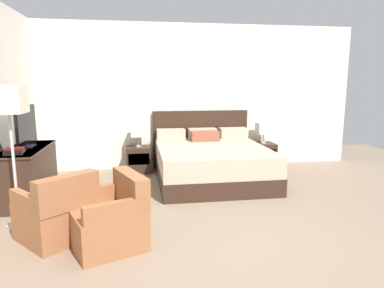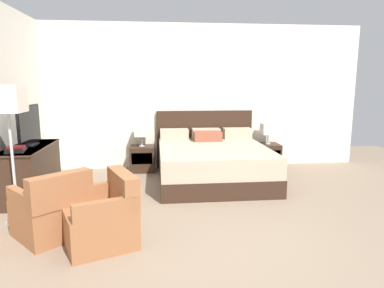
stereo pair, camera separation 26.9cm
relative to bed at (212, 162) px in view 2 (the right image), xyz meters
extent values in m
plane|color=#84705B|center=(-0.28, -2.45, -0.33)|extent=(10.51, 10.51, 0.00)
cube|color=silver|center=(-0.28, 1.08, 1.08)|extent=(6.89, 0.06, 2.83)
cube|color=#332116|center=(0.00, -0.08, -0.19)|extent=(1.84, 2.08, 0.28)
cube|color=tan|center=(0.00, -0.08, 0.11)|extent=(1.83, 2.06, 0.33)
cube|color=#332116|center=(0.00, 0.98, 0.24)|extent=(1.92, 0.05, 1.14)
cube|color=tan|center=(-0.62, 0.79, 0.38)|extent=(0.54, 0.28, 0.20)
cube|color=tan|center=(0.00, 0.79, 0.38)|extent=(0.54, 0.28, 0.20)
cube|color=tan|center=(0.62, 0.79, 0.38)|extent=(0.54, 0.28, 0.20)
cube|color=brown|center=(0.00, 0.52, 0.37)|extent=(0.52, 0.22, 0.18)
cube|color=#332116|center=(-1.25, 0.77, -0.09)|extent=(0.46, 0.44, 0.49)
cube|color=black|center=(-1.25, 0.56, -0.04)|extent=(0.39, 0.01, 0.21)
cube|color=#332116|center=(1.25, 0.77, -0.09)|extent=(0.46, 0.44, 0.49)
cube|color=black|center=(1.25, 0.56, -0.04)|extent=(0.39, 0.01, 0.21)
cylinder|color=#B7B7BC|center=(-1.25, 0.77, 0.16)|extent=(0.11, 0.11, 0.02)
cylinder|color=#B7B7BC|center=(-1.25, 0.77, 0.26)|extent=(0.02, 0.02, 0.18)
cube|color=beige|center=(-1.25, 0.77, 0.46)|extent=(0.27, 0.27, 0.22)
cylinder|color=#B7B7BC|center=(1.25, 0.77, 0.16)|extent=(0.11, 0.11, 0.02)
cylinder|color=#B7B7BC|center=(1.25, 0.77, 0.26)|extent=(0.02, 0.02, 0.18)
cube|color=beige|center=(1.25, 0.77, 0.46)|extent=(0.27, 0.27, 0.22)
cube|color=#332116|center=(-2.84, -0.60, 0.05)|extent=(0.51, 1.32, 0.77)
cube|color=#382419|center=(-2.84, -0.60, 0.43)|extent=(0.52, 1.36, 0.02)
cube|color=black|center=(-2.84, -0.52, 0.45)|extent=(0.18, 0.26, 0.02)
cube|color=black|center=(-2.84, -0.52, 0.74)|extent=(0.04, 0.84, 0.59)
cube|color=black|center=(-2.82, -0.52, 0.74)|extent=(0.01, 0.82, 0.56)
cube|color=#383333|center=(-2.86, -1.06, 0.46)|extent=(0.25, 0.19, 0.03)
cube|color=#383333|center=(-2.84, -1.06, 0.49)|extent=(0.26, 0.16, 0.03)
cube|color=#B7282D|center=(-2.84, -1.06, 0.52)|extent=(0.24, 0.20, 0.03)
cube|color=#935B38|center=(-2.16, -1.98, -0.13)|extent=(0.96, 0.96, 0.40)
cube|color=#935B38|center=(-1.98, -2.18, 0.25)|extent=(0.62, 0.57, 0.36)
cube|color=#935B38|center=(-2.38, -2.17, 0.16)|extent=(0.48, 0.53, 0.18)
cube|color=#935B38|center=(-1.94, -1.78, 0.16)|extent=(0.48, 0.53, 0.18)
cube|color=#935B38|center=(-1.59, -2.28, -0.13)|extent=(0.88, 0.88, 0.40)
cube|color=#935B38|center=(-1.34, -2.18, 0.25)|extent=(0.40, 0.69, 0.36)
cube|color=#935B38|center=(-1.48, -2.55, 0.16)|extent=(0.61, 0.32, 0.18)
cube|color=#935B38|center=(-1.70, -2.00, 0.16)|extent=(0.61, 0.32, 0.18)
cylinder|color=#B7B7BC|center=(-2.68, -1.58, -0.32)|extent=(0.28, 0.28, 0.02)
cylinder|color=#B7B7BC|center=(-2.68, -1.58, 0.36)|extent=(0.03, 0.03, 1.33)
cube|color=beige|center=(-2.68, -1.58, 1.18)|extent=(0.35, 0.35, 0.32)
camera|label=1|loc=(-1.24, -5.72, 1.36)|focal=32.00mm
camera|label=2|loc=(-0.97, -5.76, 1.36)|focal=32.00mm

